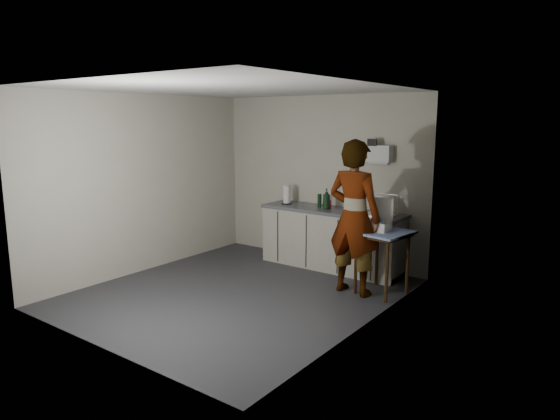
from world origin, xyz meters
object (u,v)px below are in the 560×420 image
Objects in this scene: standing_man at (354,218)px; dish_rack at (381,211)px; bakery_box at (378,223)px; soda_can at (329,204)px; paper_towel at (287,195)px; side_table at (383,239)px; soap_bottle at (326,199)px; dark_bottle at (320,201)px; kitchen_counter at (332,240)px.

dish_rack is (0.01, 0.76, -0.02)m from standing_man.
soda_can is at bearing 146.17° from bakery_box.
bakery_box is at bearing -135.86° from standing_man.
standing_man reaches higher than paper_towel.
side_table is at bearing -61.82° from dish_rack.
soda_can is at bearing 71.49° from soap_bottle.
bakery_box is (1.84, -0.56, -0.13)m from paper_towel.
dark_bottle is 1.38m from bakery_box.
kitchen_counter is 7.44× the size of paper_towel.
dark_bottle is (-0.14, 0.03, -0.05)m from soap_bottle.
kitchen_counter is 1.28m from bakery_box.
dark_bottle is (-0.16, -0.02, 0.04)m from soda_can.
standing_man reaches higher than soap_bottle.
side_table is 2.06× the size of bakery_box.
dark_bottle is at bearing 178.65° from dish_rack.
kitchen_counter is 17.94× the size of soda_can.
side_table is at bearing -27.67° from soda_can.
standing_man is 9.51× the size of dark_bottle.
soda_can is at bearing 177.29° from dish_rack.
bakery_box reaches higher than dish_rack.
paper_towel reaches higher than dish_rack.
soda_can is (-0.07, 0.01, 0.55)m from kitchen_counter.
soap_bottle is (-1.18, 0.57, 0.34)m from side_table.
soda_can is 0.30× the size of dish_rack.
kitchen_counter is 1.12× the size of standing_man.
kitchen_counter is 0.55m from soda_can.
paper_towel is at bearing -178.07° from dark_bottle.
soap_bottle is 0.88m from dish_rack.
soda_can is 0.86m from dish_rack.
paper_towel reaches higher than kitchen_counter.
kitchen_counter is 2.70× the size of side_table.
standing_man is 0.33m from bakery_box.
side_table is 6.65× the size of soda_can.
kitchen_counter is at bearing 177.94° from dish_rack.
side_table is 1.97× the size of dish_rack.
bakery_box is (1.09, -0.59, -0.05)m from soda_can.
paper_towel reaches higher than dark_bottle.
soda_can is 0.76m from paper_towel.
soap_bottle reaches higher than kitchen_counter.
kitchen_counter is at bearing 160.59° from side_table.
standing_man reaches higher than dark_bottle.
standing_man is 15.97× the size of soda_can.
bakery_box is (1.25, -0.58, -0.09)m from dark_bottle.
standing_man reaches higher than soda_can.
kitchen_counter is 0.97m from dish_rack.
dish_rack is at bearing 127.38° from side_table.
soda_can is 1.25m from bakery_box.
standing_man is 1.78m from paper_towel.
paper_towel is 1.61m from dish_rack.
dark_bottle is at bearing 168.09° from soap_bottle.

